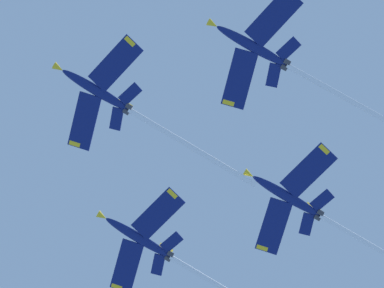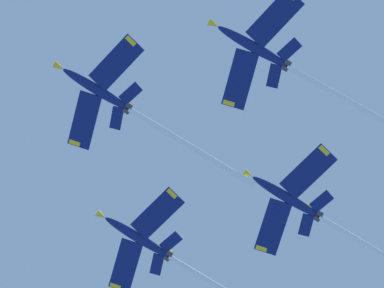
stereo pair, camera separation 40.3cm
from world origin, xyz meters
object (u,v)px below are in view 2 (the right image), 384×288
at_px(jet_left_wing, 279,61).
at_px(jet_right_wing, 166,255).
at_px(jet_slot, 314,213).
at_px(jet_lead, 122,105).

bearing_deg(jet_left_wing, jet_right_wing, -165.31).
bearing_deg(jet_slot, jet_lead, -75.67).
bearing_deg(jet_left_wing, jet_lead, -121.24).
xyz_separation_m(jet_left_wing, jet_slot, (-21.25, 11.30, -3.29)).
relative_size(jet_left_wing, jet_slot, 0.91).
height_order(jet_left_wing, jet_slot, jet_left_wing).
bearing_deg(jet_slot, jet_left_wing, -28.00).
bearing_deg(jet_right_wing, jet_left_wing, 14.69).
bearing_deg(jet_right_wing, jet_slot, 56.49).
bearing_deg(jet_lead, jet_left_wing, 58.76).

